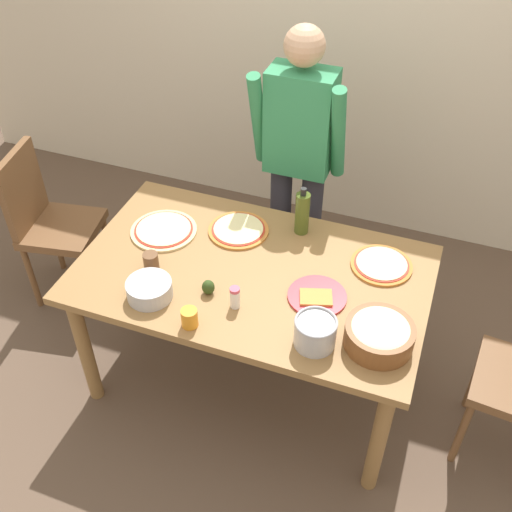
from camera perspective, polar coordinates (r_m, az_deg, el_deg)
ground at (r=3.36m, az=-0.30°, el=-10.99°), size 8.00×8.00×0.00m
wall_back at (r=3.84m, az=8.54°, el=20.22°), size 5.60×0.10×2.60m
dining_table at (r=2.86m, az=-0.35°, el=-2.75°), size 1.60×0.96×0.76m
person_cook at (r=3.27m, az=4.00°, el=9.50°), size 0.49×0.25×1.62m
chair_wooden_left at (r=3.65m, az=-18.84°, el=3.34°), size 0.46×0.46×0.95m
pizza_raw_on_board at (r=3.04m, az=-8.61°, el=2.41°), size 0.33×0.33×0.02m
pizza_cooked_on_tray at (r=3.01m, az=-1.65°, el=2.46°), size 0.30×0.30×0.02m
pizza_second_cooked at (r=2.87m, az=11.63°, el=-0.80°), size 0.28×0.28×0.02m
plate_with_slice at (r=2.68m, az=5.70°, el=-3.77°), size 0.26×0.26×0.02m
popcorn_bowl at (r=2.49m, az=11.45°, el=-7.13°), size 0.28×0.28×0.11m
mixing_bowl_steel at (r=2.69m, az=-9.92°, el=-3.10°), size 0.20×0.20×0.08m
olive_oil_bottle at (r=2.95m, az=4.34°, el=4.03°), size 0.07×0.07×0.26m
steel_pot at (r=2.46m, az=5.55°, el=-7.06°), size 0.17×0.17×0.13m
cup_orange at (r=2.54m, az=-6.23°, el=-5.75°), size 0.07×0.07×0.08m
cup_small_brown at (r=2.82m, az=-9.77°, el=-0.50°), size 0.07×0.07×0.08m
salt_shaker at (r=2.60m, az=-1.98°, el=-3.87°), size 0.04×0.04×0.11m
avocado at (r=2.67m, az=-4.48°, el=-2.92°), size 0.06×0.06×0.07m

